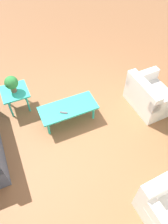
% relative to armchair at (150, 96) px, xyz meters
% --- Properties ---
extents(ground_plane, '(14.00, 14.00, 0.00)m').
position_rel_armchair_xyz_m(ground_plane, '(1.41, -0.23, -0.31)').
color(ground_plane, '#8E5B38').
extents(armchair, '(0.82, 1.02, 0.77)m').
position_rel_armchair_xyz_m(armchair, '(0.00, 0.00, 0.00)').
color(armchair, silver).
rests_on(armchair, ground_plane).
extents(coffee_table, '(1.20, 0.53, 0.42)m').
position_rel_armchair_xyz_m(coffee_table, '(1.82, -0.34, 0.06)').
color(coffee_table, '#2DB79E').
rests_on(coffee_table, ground_plane).
extents(side_table_plant, '(0.56, 0.56, 0.54)m').
position_rel_armchair_xyz_m(side_table_plant, '(2.73, -1.12, 0.15)').
color(side_table_plant, '#2DB79E').
rests_on(side_table_plant, ground_plane).
extents(potted_plant, '(0.28, 0.28, 0.38)m').
position_rel_armchair_xyz_m(potted_plant, '(2.73, -1.12, 0.46)').
color(potted_plant, brown).
rests_on(potted_plant, side_table_plant).
extents(remote_control, '(0.16, 0.12, 0.02)m').
position_rel_armchair_xyz_m(remote_control, '(1.95, -0.23, 0.12)').
color(remote_control, '#4C4C51').
rests_on(remote_control, coffee_table).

